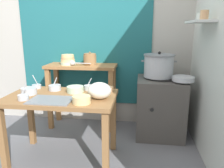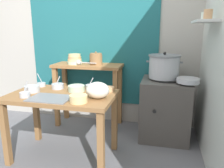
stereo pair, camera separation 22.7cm
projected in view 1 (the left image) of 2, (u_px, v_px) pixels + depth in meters
ground_plane at (78, 157)px, 2.41m from camera, size 9.00×9.00×0.00m
wall_back at (102, 34)px, 3.14m from camera, size 4.40×0.12×2.60m
wall_right at (219, 37)px, 2.12m from camera, size 0.30×3.20×2.60m
prep_table at (62, 106)px, 2.24m from camera, size 1.10×0.66×0.72m
back_shelf_table at (82, 80)px, 3.07m from camera, size 0.96×0.40×0.90m
stove_block at (160, 107)px, 2.88m from camera, size 0.60×0.61×0.78m
steamer_pot at (159, 66)px, 2.77m from camera, size 0.44×0.39×0.33m
clay_pot at (90, 59)px, 2.98m from camera, size 0.17×0.17×0.18m
bowl_stack_enamel at (68, 60)px, 3.00m from camera, size 0.21×0.21×0.14m
ladle at (73, 63)px, 2.93m from camera, size 0.29×0.07×0.07m
serving_tray at (51, 100)px, 2.06m from camera, size 0.40×0.28×0.01m
plastic_bag at (99, 91)px, 2.10m from camera, size 0.23×0.21×0.16m
wide_pan at (183, 79)px, 2.58m from camera, size 0.26×0.26×0.05m
prep_bowl_0 at (37, 86)px, 2.49m from camera, size 0.10×0.10×0.16m
prep_bowl_1 at (29, 91)px, 2.26m from camera, size 0.16×0.16×0.07m
prep_bowl_2 at (75, 89)px, 2.33m from camera, size 0.18×0.18×0.06m
prep_bowl_3 at (23, 97)px, 2.08m from camera, size 0.10×0.10×0.16m
prep_bowl_4 at (81, 99)px, 1.98m from camera, size 0.17×0.17×0.07m
prep_bowl_5 at (108, 89)px, 2.37m from camera, size 0.12×0.12×0.05m
prep_bowl_6 at (55, 87)px, 2.41m from camera, size 0.13×0.13×0.14m
prep_bowl_7 at (89, 87)px, 2.42m from camera, size 0.11×0.11×0.13m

